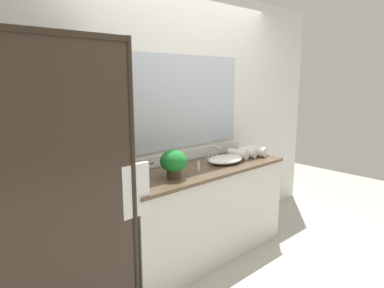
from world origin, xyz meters
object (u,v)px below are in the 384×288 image
Objects in this scene: amenity_bottle_body_wash at (176,166)px; rolled_towel_far_edge at (238,154)px; rolled_towel_near_edge at (256,151)px; soap_dish at (125,178)px; sink_basin at (225,159)px; amenity_bottle_conditioner at (179,168)px; amenity_bottle_shampoo at (198,166)px; rolled_towel_middle at (247,152)px; potted_plant at (174,162)px; faucet at (213,155)px.

amenity_bottle_body_wash is 0.79m from rolled_towel_far_edge.
soap_dish is at bearing 171.70° from rolled_towel_near_edge.
amenity_bottle_conditioner reaches higher than sink_basin.
rolled_towel_middle reaches higher than amenity_bottle_shampoo.
soap_dish is 0.44× the size of rolled_towel_far_edge.
rolled_towel_far_edge is (1.29, -0.15, 0.03)m from soap_dish.
amenity_bottle_conditioner is (-0.13, 0.12, -0.01)m from amenity_bottle_shampoo.
rolled_towel_far_edge is (0.96, 0.09, -0.09)m from potted_plant.
rolled_towel_middle is (1.07, 0.06, -0.09)m from potted_plant.
faucet is at bearing 11.00° from amenity_bottle_conditioner.
faucet reaches higher than sink_basin.
rolled_towel_middle is (0.35, 0.00, 0.02)m from sink_basin.
sink_basin is 1.66× the size of potted_plant.
rolled_towel_near_edge reaches higher than amenity_bottle_conditioner.
faucet is 0.70× the size of potted_plant.
rolled_towel_near_edge is at bearing -8.49° from amenity_bottle_body_wash.
soap_dish is 0.67m from amenity_bottle_shampoo.
amenity_bottle_body_wash is at bearing 171.51° from rolled_towel_near_edge.
potted_plant is 0.26m from amenity_bottle_body_wash.
amenity_bottle_body_wash is at bearing 44.85° from potted_plant.
rolled_towel_middle is at bearing -7.22° from amenity_bottle_body_wash.
rolled_towel_near_edge is (1.51, -0.22, 0.04)m from soap_dish.
faucet is 0.90× the size of rolled_towel_middle.
potted_plant is 1.07× the size of rolled_towel_far_edge.
soap_dish is at bearing 173.57° from rolled_towel_far_edge.
faucet reaches higher than rolled_towel_near_edge.
rolled_towel_far_edge is (-0.11, 0.04, -0.01)m from rolled_towel_middle.
amenity_bottle_conditioner is at bearing -106.56° from amenity_bottle_body_wash.
sink_basin is 1.91× the size of rolled_towel_near_edge.
rolled_towel_middle is 0.12m from rolled_towel_far_edge.
soap_dish is 1.09× the size of amenity_bottle_body_wash.
rolled_towel_near_edge is at bearing 0.96° from potted_plant.
soap_dish is at bearing 169.87° from sink_basin.
rolled_towel_near_edge reaches higher than rolled_towel_middle.
faucet is 0.28m from rolled_towel_far_edge.
amenity_bottle_body_wash is (-0.54, -0.06, -0.01)m from faucet.
rolled_towel_far_edge is at bearing -5.47° from amenity_bottle_body_wash.
amenity_bottle_conditioner is 0.45× the size of rolled_towel_middle.
potted_plant is at bearing 179.91° from amenity_bottle_shampoo.
faucet is at bearing 154.41° from rolled_towel_middle.
rolled_towel_near_edge is at bearing -5.43° from amenity_bottle_conditioner.
rolled_towel_near_edge is (0.46, -0.03, 0.02)m from sink_basin.
rolled_towel_near_edge is at bearing -18.80° from rolled_towel_far_edge.
rolled_towel_near_edge is 0.93× the size of rolled_towel_far_edge.
potted_plant is at bearing -175.76° from sink_basin.
rolled_towel_middle is at bearing 4.17° from amenity_bottle_shampoo.
faucet is at bearing 27.95° from amenity_bottle_shampoo.
rolled_towel_near_edge is (1.02, -0.10, 0.02)m from amenity_bottle_conditioner.
faucet is 0.81× the size of rolled_towel_near_edge.
rolled_towel_near_edge is at bearing -18.42° from rolled_towel_middle.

